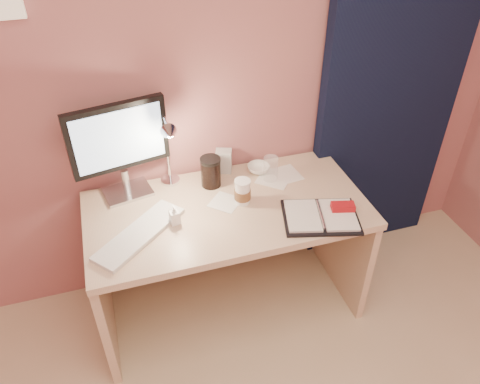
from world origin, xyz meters
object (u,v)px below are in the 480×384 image
object	(u,v)px
coffee_cup	(243,192)
clear_cup	(271,169)
planner	(322,215)
bowl	(259,168)
dark_jar	(211,173)
product_box	(224,161)
desk	(224,231)
desk_lamp	(170,149)
monitor	(119,143)
keyboard	(140,234)
lotion_bottle	(174,215)

from	to	relation	value
coffee_cup	clear_cup	xyz separation A→B (m)	(0.20, 0.15, 0.01)
planner	coffee_cup	distance (m)	0.41
bowl	dark_jar	world-z (taller)	dark_jar
product_box	coffee_cup	bearing A→B (deg)	-67.76
desk	desk_lamp	xyz separation A→B (m)	(-0.23, 0.12, 0.50)
clear_cup	desk_lamp	xyz separation A→B (m)	(-0.52, 0.03, 0.20)
desk	monitor	world-z (taller)	monitor
desk	planner	xyz separation A→B (m)	(0.42, -0.29, 0.24)
coffee_cup	desk	bearing A→B (deg)	145.97
monitor	keyboard	xyz separation A→B (m)	(0.02, -0.34, -0.30)
keyboard	desk	bearing A→B (deg)	-21.48
desk_lamp	desk	bearing A→B (deg)	-26.42
planner	bowl	world-z (taller)	planner
desk	monitor	distance (m)	0.73
clear_cup	dark_jar	world-z (taller)	dark_jar
bowl	desk_lamp	distance (m)	0.55
coffee_cup	clear_cup	bearing A→B (deg)	35.92
keyboard	monitor	bearing A→B (deg)	52.27
clear_cup	dark_jar	bearing A→B (deg)	171.84
bowl	lotion_bottle	xyz separation A→B (m)	(-0.52, -0.29, 0.03)
planner	keyboard	bearing A→B (deg)	-173.92
desk	keyboard	xyz separation A→B (m)	(-0.44, -0.15, 0.24)
coffee_cup	bowl	bearing A→B (deg)	54.56
coffee_cup	dark_jar	distance (m)	0.22
coffee_cup	desk_lamp	xyz separation A→B (m)	(-0.31, 0.17, 0.21)
lotion_bottle	clear_cup	bearing A→B (deg)	20.00
keyboard	coffee_cup	bearing A→B (deg)	-30.23
keyboard	clear_cup	distance (m)	0.77
monitor	coffee_cup	xyz separation A→B (m)	(0.55, -0.25, -0.24)
monitor	desk_lamp	world-z (taller)	monitor
monitor	lotion_bottle	xyz separation A→B (m)	(0.19, -0.30, -0.25)
desk	lotion_bottle	world-z (taller)	lotion_bottle
keyboard	coffee_cup	size ratio (longest dim) A/B	3.66
clear_cup	desk_lamp	size ratio (longest dim) A/B	0.32
bowl	dark_jar	xyz separation A→B (m)	(-0.28, -0.04, 0.05)
coffee_cup	planner	bearing A→B (deg)	-34.75
desk	monitor	size ratio (longest dim) A/B	2.74
clear_cup	lotion_bottle	size ratio (longest dim) A/B	1.33
keyboard	desk_lamp	size ratio (longest dim) A/B	1.14
desk	lotion_bottle	distance (m)	0.40
product_box	planner	bearing A→B (deg)	-37.15
keyboard	clear_cup	size ratio (longest dim) A/B	3.60
lotion_bottle	desk_lamp	world-z (taller)	desk_lamp
lotion_bottle	coffee_cup	bearing A→B (deg)	8.98
monitor	planner	xyz separation A→B (m)	(0.88, -0.48, -0.29)
planner	lotion_bottle	bearing A→B (deg)	-179.23
clear_cup	bowl	xyz separation A→B (m)	(-0.04, 0.09, -0.05)
planner	coffee_cup	size ratio (longest dim) A/B	3.12
desk	coffee_cup	xyz separation A→B (m)	(0.09, -0.06, 0.29)
monitor	lotion_bottle	distance (m)	0.44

